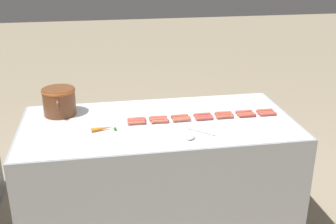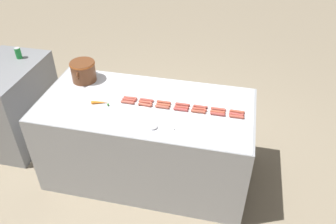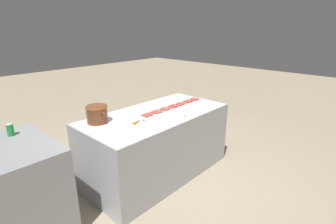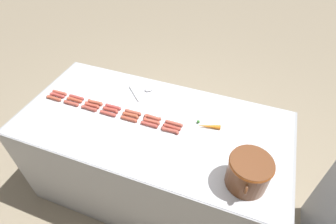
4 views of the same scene
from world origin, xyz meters
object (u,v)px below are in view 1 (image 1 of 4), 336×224
(hot_dog_16, at_px, (223,113))
(hot_dog_6, at_px, (137,123))
(bean_pot, at_px, (59,100))
(serving_spoon, at_px, (194,136))
(hot_dog_4, at_px, (182,120))
(hot_dog_13, at_px, (137,121))
(hot_dog_2, at_px, (225,117))
(hot_dog_3, at_px, (204,119))
(hot_dog_5, at_px, (160,122))
(hot_dog_19, at_px, (158,118))
(hot_dog_8, at_px, (245,114))
(carrot, at_px, (104,128))
(hot_dog_7, at_px, (266,112))
(hot_dog_17, at_px, (202,115))
(hot_dog_18, at_px, (179,116))
(hot_dog_20, at_px, (136,119))
(hot_dog_15, at_px, (244,112))
(hot_dog_9, at_px, (224,115))
(hot_dog_0, at_px, (268,114))
(hot_dog_11, at_px, (181,118))
(hot_dog_1, at_px, (247,115))
(hot_dog_12, at_px, (158,119))
(hot_dog_14, at_px, (264,111))
(hot_dog_10, at_px, (204,117))

(hot_dog_16, bearing_deg, hot_dog_6, 96.59)
(bean_pot, relative_size, serving_spoon, 1.44)
(hot_dog_4, relative_size, hot_dog_13, 1.00)
(hot_dog_2, relative_size, serving_spoon, 0.63)
(hot_dog_3, distance_m, hot_dog_5, 0.34)
(hot_dog_16, relative_size, hot_dog_19, 1.00)
(hot_dog_3, relative_size, bean_pot, 0.44)
(hot_dog_8, xyz_separation_m, carrot, (-0.09, 1.08, 0.00))
(hot_dog_7, bearing_deg, hot_dog_2, 95.63)
(hot_dog_17, bearing_deg, hot_dog_18, 91.09)
(hot_dog_3, relative_size, hot_dog_20, 1.00)
(hot_dog_3, bearing_deg, hot_dog_19, 77.30)
(hot_dog_5, height_order, hot_dog_15, same)
(hot_dog_13, bearing_deg, hot_dog_9, -89.97)
(hot_dog_9, xyz_separation_m, carrot, (-0.10, 0.92, 0.00))
(hot_dog_13, height_order, hot_dog_17, same)
(bean_pot, distance_m, carrot, 0.50)
(hot_dog_20, bearing_deg, hot_dog_3, -98.74)
(hot_dog_9, distance_m, hot_dog_18, 0.34)
(hot_dog_17, bearing_deg, hot_dog_8, -97.34)
(hot_dog_0, xyz_separation_m, hot_dog_11, (0.04, 0.67, 0.00))
(hot_dog_0, xyz_separation_m, bean_pot, (0.30, 1.58, 0.10))
(hot_dog_0, distance_m, hot_dog_13, 1.01)
(hot_dog_16, relative_size, serving_spoon, 0.63)
(hot_dog_19, xyz_separation_m, bean_pot, (0.23, 0.73, 0.10))
(hot_dog_17, height_order, hot_dog_18, same)
(hot_dog_9, bearing_deg, hot_dog_15, -77.47)
(hot_dog_16, xyz_separation_m, serving_spoon, (-0.35, 0.31, -0.01))
(hot_dog_15, relative_size, hot_dog_17, 1.00)
(hot_dog_1, distance_m, hot_dog_8, 0.03)
(hot_dog_11, bearing_deg, hot_dog_3, -102.56)
(hot_dog_8, xyz_separation_m, bean_pot, (0.27, 1.41, 0.10))
(hot_dog_1, height_order, hot_dog_18, same)
(hot_dog_1, height_order, hot_dog_9, same)
(hot_dog_4, relative_size, carrot, 0.77)
(hot_dog_18, xyz_separation_m, hot_dog_19, (-0.00, 0.17, 0.00))
(hot_dog_18, bearing_deg, bean_pot, 75.65)
(hot_dog_12, height_order, hot_dog_13, same)
(hot_dog_7, height_order, hot_dog_14, same)
(hot_dog_9, xyz_separation_m, hot_dog_17, (0.04, 0.17, 0.00))
(hot_dog_8, bearing_deg, hot_dog_1, -173.22)
(hot_dog_5, height_order, hot_dog_9, same)
(hot_dog_1, distance_m, hot_dog_5, 0.67)
(hot_dog_3, xyz_separation_m, bean_pot, (0.31, 1.07, 0.10))
(hot_dog_6, distance_m, hot_dog_20, 0.07)
(hot_dog_15, xyz_separation_m, hot_dog_17, (0.00, 0.33, 0.00))
(hot_dog_14, bearing_deg, hot_dog_12, 92.49)
(hot_dog_18, xyz_separation_m, hot_dog_20, (0.00, 0.33, 0.00))
(hot_dog_10, bearing_deg, hot_dog_2, -102.08)
(hot_dog_19, relative_size, serving_spoon, 0.63)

